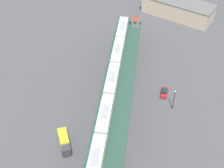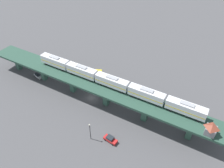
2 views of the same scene
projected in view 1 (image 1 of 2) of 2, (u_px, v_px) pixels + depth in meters
name	position (u px, v px, depth m)	size (l,w,h in m)	color
ground_plane	(113.00, 131.00, 82.61)	(400.00, 400.00, 0.00)	#424244
elevated_viaduct	(113.00, 114.00, 78.06)	(35.20, 90.38, 7.75)	#244135
subway_train	(112.00, 81.00, 81.95)	(21.11, 60.44, 4.45)	silver
signal_hut	(136.00, 21.00, 106.63)	(4.03, 4.03, 3.40)	slate
street_car_red	(164.00, 92.00, 92.48)	(2.54, 4.65, 1.89)	#AD1E1E
delivery_truck	(64.00, 142.00, 77.75)	(6.45, 6.88, 3.20)	#333338
street_lamp	(174.00, 98.00, 85.91)	(0.44, 0.44, 6.94)	black
warehouse_building	(178.00, 8.00, 125.80)	(29.81, 14.58, 6.80)	tan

